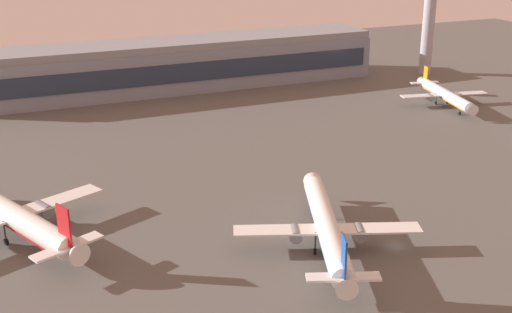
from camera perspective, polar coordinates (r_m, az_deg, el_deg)
ground_plane at (r=124.77m, az=11.79°, el=-7.49°), size 416.00×416.00×0.00m
terminal_building at (r=230.73m, az=-6.39°, el=7.81°), size 135.55×22.40×16.40m
control_tower at (r=255.34m, az=14.62°, el=12.46°), size 8.00×8.00×44.53m
airplane_taxiway_distant at (r=120.19m, az=6.07°, el=-6.03°), size 32.61×41.38×11.03m
airplane_mid_apron at (r=131.67m, az=-20.17°, el=-4.62°), size 35.30×44.70×12.09m
airplane_terminal_side at (r=216.41m, az=15.77°, el=5.09°), size 27.91×35.63×9.21m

